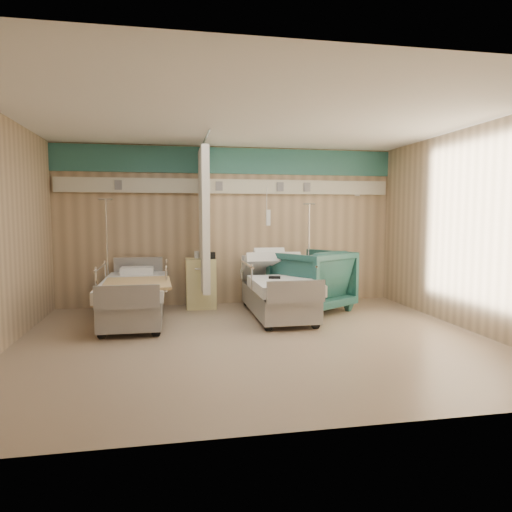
# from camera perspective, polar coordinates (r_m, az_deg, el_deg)

# --- Properties ---
(ground) EXTENTS (6.00, 5.00, 0.00)m
(ground) POSITION_cam_1_polar(r_m,az_deg,el_deg) (5.94, -0.08, -10.45)
(ground) COLOR gray
(ground) RESTS_ON ground
(room_walls) EXTENTS (6.04, 5.04, 2.82)m
(room_walls) POSITION_cam_1_polar(r_m,az_deg,el_deg) (5.97, -0.82, 7.69)
(room_walls) COLOR tan
(room_walls) RESTS_ON ground
(bed_right) EXTENTS (1.00, 2.16, 0.63)m
(bed_right) POSITION_cam_1_polar(r_m,az_deg,el_deg) (7.23, 2.72, -5.06)
(bed_right) COLOR silver
(bed_right) RESTS_ON ground
(bed_left) EXTENTS (1.00, 2.16, 0.63)m
(bed_left) POSITION_cam_1_polar(r_m,az_deg,el_deg) (7.07, -15.00, -5.48)
(bed_left) COLOR silver
(bed_left) RESTS_ON ground
(bedside_cabinet) EXTENTS (0.50, 0.48, 0.85)m
(bedside_cabinet) POSITION_cam_1_polar(r_m,az_deg,el_deg) (7.93, -6.92, -3.39)
(bedside_cabinet) COLOR #D8CE87
(bedside_cabinet) RESTS_ON ground
(visitor_armchair) EXTENTS (1.52, 1.53, 1.02)m
(visitor_armchair) POSITION_cam_1_polar(r_m,az_deg,el_deg) (7.66, 6.95, -3.04)
(visitor_armchair) COLOR #20514B
(visitor_armchair) RESTS_ON ground
(waffle_blanket) EXTENTS (0.74, 0.72, 0.06)m
(waffle_blanket) POSITION_cam_1_polar(r_m,az_deg,el_deg) (7.59, 7.28, 1.00)
(waffle_blanket) COLOR silver
(waffle_blanket) RESTS_ON visitor_armchair
(iv_stand_right) EXTENTS (0.32, 0.32, 1.80)m
(iv_stand_right) POSITION_cam_1_polar(r_m,az_deg,el_deg) (8.08, 6.55, -3.62)
(iv_stand_right) COLOR silver
(iv_stand_right) RESTS_ON ground
(iv_stand_left) EXTENTS (0.33, 0.33, 1.86)m
(iv_stand_left) POSITION_cam_1_polar(r_m,az_deg,el_deg) (7.96, -17.99, -3.88)
(iv_stand_left) COLOR silver
(iv_stand_left) RESTS_ON ground
(call_remote) EXTENTS (0.19, 0.12, 0.04)m
(call_remote) POSITION_cam_1_polar(r_m,az_deg,el_deg) (6.96, 2.33, -2.68)
(call_remote) COLOR black
(call_remote) RESTS_ON bed_right
(tan_blanket) EXTENTS (0.94, 1.16, 0.04)m
(tan_blanket) POSITION_cam_1_polar(r_m,az_deg,el_deg) (6.55, -14.61, -3.34)
(tan_blanket) COLOR tan
(tan_blanket) RESTS_ON bed_left
(toiletry_bag) EXTENTS (0.23, 0.17, 0.12)m
(toiletry_bag) POSITION_cam_1_polar(r_m,az_deg,el_deg) (7.81, -5.98, 0.06)
(toiletry_bag) COLOR black
(toiletry_bag) RESTS_ON bedside_cabinet
(white_cup) EXTENTS (0.09, 0.09, 0.12)m
(white_cup) POSITION_cam_1_polar(r_m,az_deg,el_deg) (7.97, -7.43, 0.16)
(white_cup) COLOR white
(white_cup) RESTS_ON bedside_cabinet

